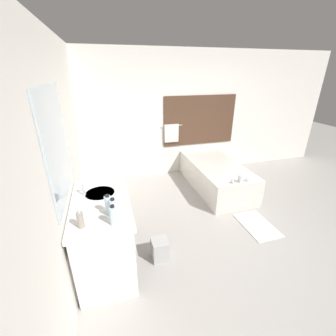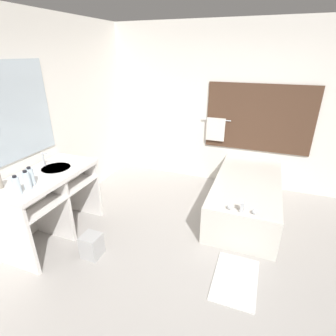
{
  "view_description": "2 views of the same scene",
  "coord_description": "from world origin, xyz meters",
  "px_view_note": "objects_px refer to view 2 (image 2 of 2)",
  "views": [
    {
      "loc": [
        -1.73,
        -2.53,
        2.27
      ],
      "look_at": [
        -0.77,
        0.81,
        0.75
      ],
      "focal_mm": 24.0,
      "sensor_mm": 36.0,
      "label": 1
    },
    {
      "loc": [
        0.49,
        -2.31,
        2.23
      ],
      "look_at": [
        -0.66,
        0.74,
        0.77
      ],
      "focal_mm": 28.0,
      "sensor_mm": 36.0,
      "label": 2
    }
  ],
  "objects_px": {
    "bathtub": "(246,195)",
    "waste_bin": "(92,245)",
    "water_bottle_2": "(31,177)",
    "water_bottle_1": "(17,186)",
    "water_bottle_3": "(27,181)"
  },
  "relations": [
    {
      "from": "water_bottle_3",
      "to": "water_bottle_2",
      "type": "bearing_deg",
      "value": 116.78
    },
    {
      "from": "water_bottle_3",
      "to": "waste_bin",
      "type": "xyz_separation_m",
      "value": [
        0.52,
        0.21,
        -0.86
      ]
    },
    {
      "from": "water_bottle_2",
      "to": "water_bottle_1",
      "type": "bearing_deg",
      "value": -79.54
    },
    {
      "from": "water_bottle_1",
      "to": "water_bottle_3",
      "type": "height_order",
      "value": "water_bottle_3"
    },
    {
      "from": "bathtub",
      "to": "waste_bin",
      "type": "relative_size",
      "value": 6.66
    },
    {
      "from": "bathtub",
      "to": "water_bottle_1",
      "type": "distance_m",
      "value": 2.96
    },
    {
      "from": "bathtub",
      "to": "waste_bin",
      "type": "bearing_deg",
      "value": -134.97
    },
    {
      "from": "water_bottle_2",
      "to": "waste_bin",
      "type": "xyz_separation_m",
      "value": [
        0.57,
        0.12,
        -0.86
      ]
    },
    {
      "from": "water_bottle_1",
      "to": "waste_bin",
      "type": "height_order",
      "value": "water_bottle_1"
    },
    {
      "from": "water_bottle_1",
      "to": "waste_bin",
      "type": "distance_m",
      "value": 1.06
    },
    {
      "from": "water_bottle_2",
      "to": "waste_bin",
      "type": "distance_m",
      "value": 1.04
    },
    {
      "from": "water_bottle_1",
      "to": "water_bottle_2",
      "type": "height_order",
      "value": "water_bottle_1"
    },
    {
      "from": "water_bottle_1",
      "to": "water_bottle_3",
      "type": "bearing_deg",
      "value": 86.19
    },
    {
      "from": "bathtub",
      "to": "waste_bin",
      "type": "height_order",
      "value": "bathtub"
    },
    {
      "from": "bathtub",
      "to": "water_bottle_2",
      "type": "xyz_separation_m",
      "value": [
        -2.16,
        -1.72,
        0.71
      ]
    }
  ]
}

